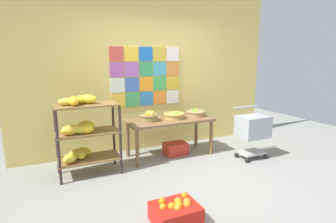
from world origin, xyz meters
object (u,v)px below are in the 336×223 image
Objects in this scene: fruit_basket_centre at (196,113)px; orange_crate_foreground at (176,212)px; display_table at (170,124)px; shopping_cart at (253,129)px; fruit_basket_back_right at (149,116)px; fruit_basket_back_left at (174,115)px; banana_shelf_unit at (83,130)px; produce_crate_under_table at (175,148)px.

orange_crate_foreground is (-1.35, -1.87, -0.60)m from fruit_basket_centre.
display_table is 1.41m from shopping_cart.
fruit_basket_back_right is 0.89× the size of fruit_basket_centre.
fruit_basket_back_left is (0.46, -0.01, -0.02)m from fruit_basket_back_right.
shopping_cart is (1.21, -0.72, -0.05)m from display_table.
display_table is 0.56m from fruit_basket_centre.
fruit_basket_centre is 1.03m from shopping_cart.
banana_shelf_unit is 3.19× the size of fruit_basket_back_left.
orange_crate_foreground is at bearing -113.80° from display_table.
orange_crate_foreground is (-0.90, -1.84, -0.60)m from fruit_basket_back_left.
display_table is (1.48, 0.19, -0.11)m from banana_shelf_unit.
shopping_cart reaches higher than orange_crate_foreground.
produce_crate_under_table is at bearing -2.81° from fruit_basket_back_right.
fruit_basket_centre reaches higher than orange_crate_foreground.
display_table is at bearing -4.73° from fruit_basket_back_right.
orange_crate_foreground is (0.68, -1.64, -0.57)m from banana_shelf_unit.
produce_crate_under_table is (0.11, 0.01, -0.47)m from display_table.
display_table is at bearing -168.42° from fruit_basket_back_left.
fruit_basket_back_right is 0.36× the size of shopping_cart.
shopping_cart is at bearing -25.34° from fruit_basket_back_right.
banana_shelf_unit is 1.86m from orange_crate_foreground.
fruit_basket_back_left is (1.57, 0.21, 0.03)m from banana_shelf_unit.
display_table reaches higher than orange_crate_foreground.
banana_shelf_unit is at bearing -172.99° from produce_crate_under_table.
fruit_basket_back_left reaches higher than produce_crate_under_table.
banana_shelf_unit reaches higher than display_table.
fruit_basket_back_right is at bearing -179.35° from fruit_basket_centre.
fruit_basket_back_right is (1.11, 0.22, 0.06)m from banana_shelf_unit.
display_table is 1.71× the size of shopping_cart.
display_table is at bearing -176.56° from produce_crate_under_table.
fruit_basket_back_left is 2.14m from orange_crate_foreground.
fruit_basket_back_right is at bearing 162.40° from shopping_cart.
produce_crate_under_table is at bearing 3.44° from display_table.
orange_crate_foreground is (-0.81, -1.83, -0.46)m from display_table.
fruit_basket_back_left is at bearing 64.07° from orange_crate_foreground.
shopping_cart is (2.02, 1.11, 0.41)m from orange_crate_foreground.
fruit_basket_back_left is at bearing -177.16° from fruit_basket_centre.
fruit_basket_centre is at bearing 138.92° from shopping_cart.
fruit_basket_back_right is at bearing 177.19° from produce_crate_under_table.
display_table is 4.02× the size of fruit_basket_back_left.
banana_shelf_unit reaches higher than produce_crate_under_table.
fruit_basket_back_left is 0.45m from fruit_basket_centre.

